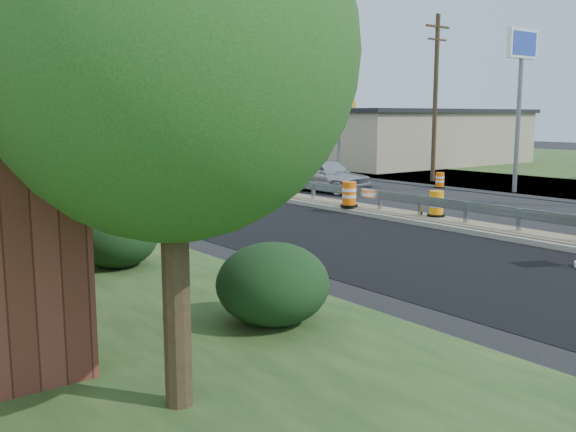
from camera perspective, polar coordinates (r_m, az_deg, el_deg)
ground at (r=23.64m, az=11.63°, el=-0.49°), size 140.00×140.00×0.00m
milled_overlay at (r=28.74m, az=-9.67°, el=1.23°), size 7.20×120.00×0.01m
median at (r=29.41m, az=-0.23°, el=1.74°), size 1.60×55.00×0.23m
guardrail at (r=30.14m, az=-1.39°, el=3.09°), size 0.10×46.15×0.72m
retail_building_near at (r=52.34m, az=10.17°, el=7.00°), size 18.50×12.50×4.27m
pylon_sign_south at (r=33.68m, az=20.04°, el=12.97°), size 2.20×0.30×7.90m
pylon_sign_mid at (r=42.14m, az=4.61°, el=12.56°), size 2.20×0.30×7.90m
pylon_sign_north at (r=53.34m, az=-5.76°, el=11.77°), size 2.20×0.30×7.90m
utility_pole_smid at (r=37.95m, az=12.97°, el=10.43°), size 1.90×0.26×9.40m
utility_pole_nmid at (r=48.89m, az=-0.94°, el=10.27°), size 1.90×0.26×9.40m
utility_pole_north at (r=61.57m, az=-9.44°, el=9.88°), size 1.90×0.26×9.40m
hedge_south at (r=11.78m, az=-1.36°, el=-6.01°), size 2.09×2.09×1.52m
hedge_mid at (r=16.69m, az=-15.08°, el=-1.86°), size 2.09×2.09×1.52m
hedge_north at (r=22.43m, az=-19.83°, el=0.62°), size 2.09×2.09×1.52m
tree_near_green at (r=8.12m, az=-10.47°, el=14.03°), size 4.62×4.62×6.86m
tree_far_yellow at (r=65.81m, az=4.05°, el=9.56°), size 4.62×4.62×6.86m
barrel_median_near at (r=23.41m, az=13.05°, el=1.03°), size 0.63×0.63×0.92m
barrel_median_mid at (r=25.31m, az=5.46°, el=1.88°), size 0.68×0.68×0.99m
barrel_median_far at (r=37.02m, az=-9.84°, el=3.96°), size 0.62×0.62×0.91m
barrel_shoulder_near at (r=34.80m, az=13.34°, el=3.09°), size 0.56×0.56×0.82m
barrel_shoulder_far at (r=54.92m, az=-10.79°, el=5.26°), size 0.60×0.60×0.89m
car_silver at (r=32.19m, az=3.33°, el=3.66°), size 2.58×5.17×1.69m
car_dark_mid at (r=45.78m, az=-5.54°, el=4.98°), size 1.65×4.12×1.33m
car_dark_far at (r=56.01m, az=-17.18°, el=5.46°), size 2.20×5.41×1.57m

